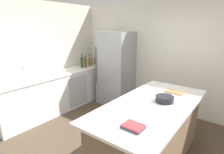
{
  "coord_description": "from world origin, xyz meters",
  "views": [
    {
      "loc": [
        1.59,
        -2.0,
        2.02
      ],
      "look_at": [
        -0.67,
        0.96,
        1.0
      ],
      "focal_mm": 29.56,
      "sensor_mm": 36.0,
      "label": 1
    }
  ],
  "objects_px": {
    "gin_bottle": "(86,62)",
    "cutting_board": "(174,92)",
    "flower_vase": "(24,75)",
    "vinegar_bottle": "(89,62)",
    "wine_bottle": "(82,62)",
    "mixing_bowl": "(164,99)",
    "syrup_bottle": "(95,61)",
    "olive_oil_bottle": "(91,62)",
    "kitchen_island": "(150,132)",
    "paper_towel_roll": "(54,69)",
    "whiskey_bottle": "(85,63)",
    "soda_bottle": "(92,60)",
    "sink_faucet": "(42,69)",
    "cookbook_stack": "(133,127)",
    "refrigerator": "(116,68)"
  },
  "relations": [
    {
      "from": "gin_bottle",
      "to": "cutting_board",
      "type": "distance_m",
      "value": 2.81
    },
    {
      "from": "flower_vase",
      "to": "cutting_board",
      "type": "relative_size",
      "value": 0.9
    },
    {
      "from": "vinegar_bottle",
      "to": "wine_bottle",
      "type": "relative_size",
      "value": 0.82
    },
    {
      "from": "wine_bottle",
      "to": "mixing_bowl",
      "type": "xyz_separation_m",
      "value": [
        2.71,
        -0.91,
        -0.11
      ]
    },
    {
      "from": "syrup_bottle",
      "to": "olive_oil_bottle",
      "type": "xyz_separation_m",
      "value": [
        0.02,
        -0.18,
        0.02
      ]
    },
    {
      "from": "vinegar_bottle",
      "to": "flower_vase",
      "type": "bearing_deg",
      "value": -91.98
    },
    {
      "from": "kitchen_island",
      "to": "syrup_bottle",
      "type": "height_order",
      "value": "syrup_bottle"
    },
    {
      "from": "paper_towel_roll",
      "to": "cutting_board",
      "type": "bearing_deg",
      "value": 9.53
    },
    {
      "from": "vinegar_bottle",
      "to": "whiskey_bottle",
      "type": "bearing_deg",
      "value": -82.36
    },
    {
      "from": "syrup_bottle",
      "to": "olive_oil_bottle",
      "type": "distance_m",
      "value": 0.18
    },
    {
      "from": "olive_oil_bottle",
      "to": "cutting_board",
      "type": "height_order",
      "value": "olive_oil_bottle"
    },
    {
      "from": "kitchen_island",
      "to": "soda_bottle",
      "type": "height_order",
      "value": "soda_bottle"
    },
    {
      "from": "whiskey_bottle",
      "to": "soda_bottle",
      "type": "bearing_deg",
      "value": 107.81
    },
    {
      "from": "vinegar_bottle",
      "to": "cutting_board",
      "type": "relative_size",
      "value": 1.04
    },
    {
      "from": "wine_bottle",
      "to": "flower_vase",
      "type": "bearing_deg",
      "value": -92.33
    },
    {
      "from": "olive_oil_bottle",
      "to": "wine_bottle",
      "type": "xyz_separation_m",
      "value": [
        0.03,
        -0.4,
        0.05
      ]
    },
    {
      "from": "syrup_bottle",
      "to": "gin_bottle",
      "type": "relative_size",
      "value": 0.86
    },
    {
      "from": "olive_oil_bottle",
      "to": "whiskey_bottle",
      "type": "xyz_separation_m",
      "value": [
        0.05,
        -0.29,
        0.02
      ]
    },
    {
      "from": "syrup_bottle",
      "to": "olive_oil_bottle",
      "type": "relative_size",
      "value": 0.88
    },
    {
      "from": "sink_faucet",
      "to": "gin_bottle",
      "type": "distance_m",
      "value": 1.35
    },
    {
      "from": "soda_bottle",
      "to": "cookbook_stack",
      "type": "bearing_deg",
      "value": -39.49
    },
    {
      "from": "whiskey_bottle",
      "to": "gin_bottle",
      "type": "bearing_deg",
      "value": 125.07
    },
    {
      "from": "whiskey_bottle",
      "to": "sink_faucet",
      "type": "bearing_deg",
      "value": -94.82
    },
    {
      "from": "olive_oil_bottle",
      "to": "vinegar_bottle",
      "type": "distance_m",
      "value": 0.11
    },
    {
      "from": "kitchen_island",
      "to": "mixing_bowl",
      "type": "relative_size",
      "value": 8.05
    },
    {
      "from": "soda_bottle",
      "to": "mixing_bowl",
      "type": "relative_size",
      "value": 1.12
    },
    {
      "from": "kitchen_island",
      "to": "wine_bottle",
      "type": "xyz_separation_m",
      "value": [
        -2.6,
        1.09,
        0.62
      ]
    },
    {
      "from": "paper_towel_roll",
      "to": "refrigerator",
      "type": "bearing_deg",
      "value": 57.2
    },
    {
      "from": "vinegar_bottle",
      "to": "wine_bottle",
      "type": "xyz_separation_m",
      "value": [
        -0.0,
        -0.29,
        0.03
      ]
    },
    {
      "from": "kitchen_island",
      "to": "paper_towel_roll",
      "type": "relative_size",
      "value": 7.04
    },
    {
      "from": "vinegar_bottle",
      "to": "gin_bottle",
      "type": "relative_size",
      "value": 1.16
    },
    {
      "from": "soda_bottle",
      "to": "wine_bottle",
      "type": "xyz_separation_m",
      "value": [
        0.1,
        -0.49,
        0.04
      ]
    },
    {
      "from": "flower_vase",
      "to": "vinegar_bottle",
      "type": "distance_m",
      "value": 1.87
    },
    {
      "from": "paper_towel_roll",
      "to": "cutting_board",
      "type": "distance_m",
      "value": 2.73
    },
    {
      "from": "sink_faucet",
      "to": "gin_bottle",
      "type": "bearing_deg",
      "value": 88.33
    },
    {
      "from": "soda_bottle",
      "to": "flower_vase",
      "type": "bearing_deg",
      "value": -89.0
    },
    {
      "from": "olive_oil_bottle",
      "to": "cookbook_stack",
      "type": "relative_size",
      "value": 1.15
    },
    {
      "from": "flower_vase",
      "to": "cookbook_stack",
      "type": "distance_m",
      "value": 2.81
    },
    {
      "from": "whiskey_bottle",
      "to": "refrigerator",
      "type": "bearing_deg",
      "value": 21.3
    },
    {
      "from": "flower_vase",
      "to": "gin_bottle",
      "type": "xyz_separation_m",
      "value": [
        0.02,
        1.78,
        0.01
      ]
    },
    {
      "from": "flower_vase",
      "to": "mixing_bowl",
      "type": "distance_m",
      "value": 2.86
    },
    {
      "from": "syrup_bottle",
      "to": "cookbook_stack",
      "type": "height_order",
      "value": "syrup_bottle"
    },
    {
      "from": "whiskey_bottle",
      "to": "wine_bottle",
      "type": "relative_size",
      "value": 0.79
    },
    {
      "from": "refrigerator",
      "to": "paper_towel_roll",
      "type": "relative_size",
      "value": 6.1
    },
    {
      "from": "sink_faucet",
      "to": "wine_bottle",
      "type": "distance_m",
      "value": 1.15
    },
    {
      "from": "sink_faucet",
      "to": "paper_towel_roll",
      "type": "relative_size",
      "value": 0.96
    },
    {
      "from": "gin_bottle",
      "to": "cookbook_stack",
      "type": "xyz_separation_m",
      "value": [
        2.77,
        -2.04,
        -0.09
      ]
    },
    {
      "from": "kitchen_island",
      "to": "vinegar_bottle",
      "type": "height_order",
      "value": "vinegar_bottle"
    },
    {
      "from": "paper_towel_roll",
      "to": "syrup_bottle",
      "type": "bearing_deg",
      "value": 91.59
    },
    {
      "from": "refrigerator",
      "to": "vinegar_bottle",
      "type": "height_order",
      "value": "refrigerator"
    }
  ]
}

